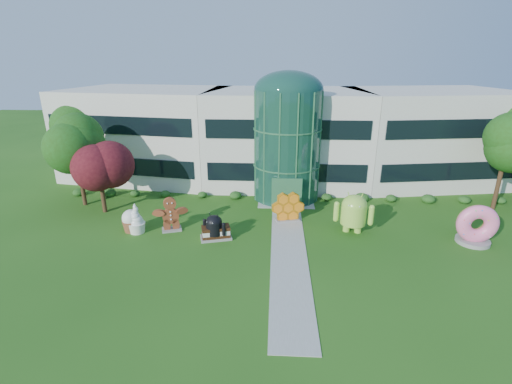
# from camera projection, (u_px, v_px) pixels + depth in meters

# --- Properties ---
(ground) EXTENTS (140.00, 140.00, 0.00)m
(ground) POSITION_uv_depth(u_px,v_px,m) (289.00, 262.00, 23.87)
(ground) COLOR #215114
(ground) RESTS_ON ground
(building) EXTENTS (46.00, 15.00, 9.30)m
(building) POSITION_uv_depth(u_px,v_px,m) (286.00, 135.00, 39.16)
(building) COLOR beige
(building) RESTS_ON ground
(atrium) EXTENTS (6.00, 6.00, 9.80)m
(atrium) POSITION_uv_depth(u_px,v_px,m) (287.00, 146.00, 33.45)
(atrium) COLOR #194738
(atrium) RESTS_ON ground
(walkway) EXTENTS (2.40, 20.00, 0.04)m
(walkway) POSITION_uv_depth(u_px,v_px,m) (288.00, 247.00, 25.74)
(walkway) COLOR #9E9E93
(walkway) RESTS_ON ground
(tree_red) EXTENTS (4.00, 4.00, 6.00)m
(tree_red) POSITION_uv_depth(u_px,v_px,m) (100.00, 178.00, 30.68)
(tree_red) COLOR #3F0C14
(tree_red) RESTS_ON ground
(trees_backdrop) EXTENTS (52.00, 8.00, 8.40)m
(trees_backdrop) POSITION_uv_depth(u_px,v_px,m) (287.00, 151.00, 34.63)
(trees_backdrop) COLOR #204611
(trees_backdrop) RESTS_ON ground
(android_green) EXTENTS (3.42, 2.66, 3.46)m
(android_green) POSITION_uv_depth(u_px,v_px,m) (354.00, 211.00, 27.50)
(android_green) COLOR #9BD644
(android_green) RESTS_ON ground
(android_black) EXTENTS (2.26, 1.90, 2.18)m
(android_black) POSITION_uv_depth(u_px,v_px,m) (214.00, 225.00, 26.57)
(android_black) COLOR black
(android_black) RESTS_ON ground
(donut) EXTENTS (2.95, 1.62, 2.95)m
(donut) POSITION_uv_depth(u_px,v_px,m) (476.00, 224.00, 25.93)
(donut) COLOR pink
(donut) RESTS_ON ground
(gingerbread) EXTENTS (3.12, 1.98, 2.69)m
(gingerbread) POSITION_uv_depth(u_px,v_px,m) (171.00, 214.00, 27.90)
(gingerbread) COLOR maroon
(gingerbread) RESTS_ON ground
(ice_cream_sandwich) EXTENTS (2.43, 1.65, 0.99)m
(ice_cream_sandwich) POSITION_uv_depth(u_px,v_px,m) (216.00, 233.00, 26.82)
(ice_cream_sandwich) COLOR black
(ice_cream_sandwich) RESTS_ON ground
(honeycomb) EXTENTS (2.91, 1.60, 2.17)m
(honeycomb) POSITION_uv_depth(u_px,v_px,m) (288.00, 208.00, 29.59)
(honeycomb) COLOR orange
(honeycomb) RESTS_ON ground
(froyo) EXTENTS (1.57, 1.57, 2.32)m
(froyo) POSITION_uv_depth(u_px,v_px,m) (136.00, 218.00, 27.58)
(froyo) COLOR white
(froyo) RESTS_ON ground
(cupcake) EXTENTS (1.69, 1.69, 1.74)m
(cupcake) POSITION_uv_depth(u_px,v_px,m) (131.00, 220.00, 27.91)
(cupcake) COLOR white
(cupcake) RESTS_ON ground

